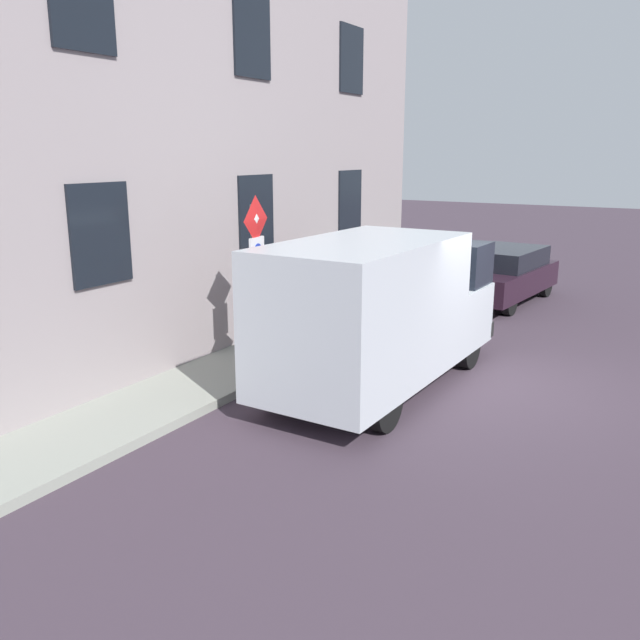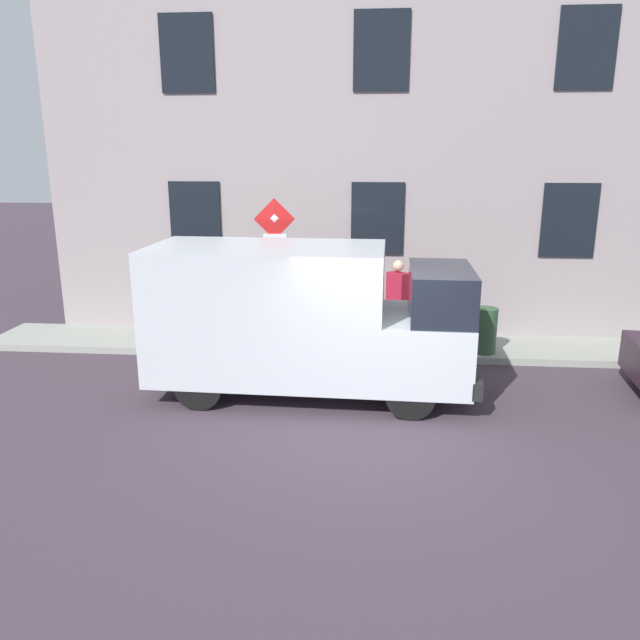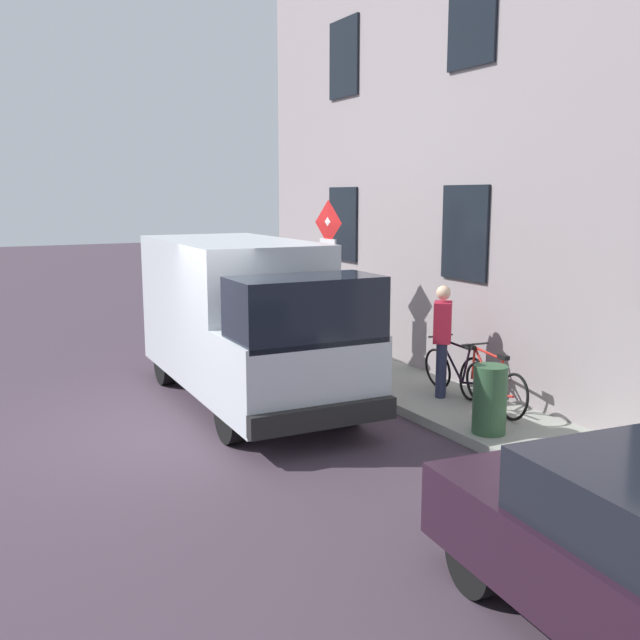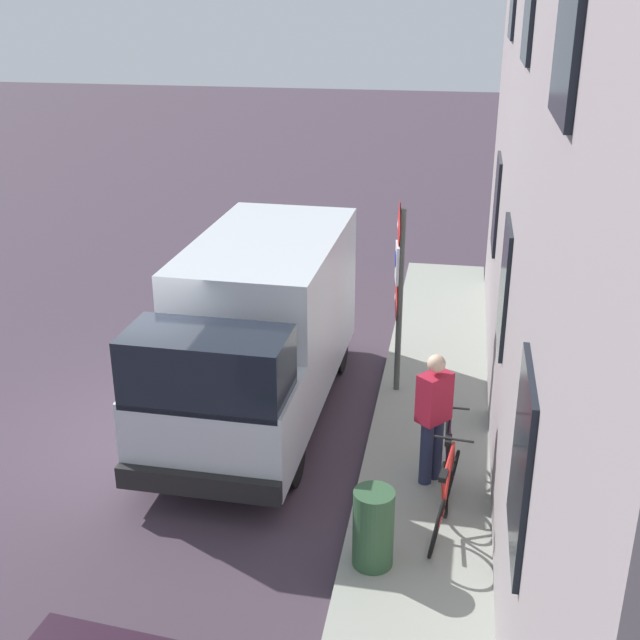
# 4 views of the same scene
# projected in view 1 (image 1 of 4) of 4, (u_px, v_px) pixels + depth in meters

# --- Properties ---
(ground_plane) EXTENTS (80.00, 80.00, 0.00)m
(ground_plane) POSITION_uv_depth(u_px,v_px,m) (495.00, 383.00, 11.29)
(ground_plane) COLOR #3F323E
(sidewalk_slab) EXTENTS (1.63, 16.18, 0.14)m
(sidewalk_slab) POSITION_uv_depth(u_px,v_px,m) (291.00, 344.00, 13.31)
(sidewalk_slab) COLOR gray
(sidewalk_slab) RESTS_ON ground_plane
(building_facade) EXTENTS (0.75, 14.18, 8.17)m
(building_facade) POSITION_uv_depth(u_px,v_px,m) (239.00, 136.00, 12.90)
(building_facade) COLOR gray
(building_facade) RESTS_ON ground_plane
(sign_post_stacked) EXTENTS (0.18, 0.56, 2.86)m
(sign_post_stacked) POSITION_uv_depth(u_px,v_px,m) (257.00, 267.00, 10.91)
(sign_post_stacked) COLOR #474C47
(sign_post_stacked) RESTS_ON sidewalk_slab
(delivery_van) EXTENTS (2.14, 5.38, 2.50)m
(delivery_van) POSITION_uv_depth(u_px,v_px,m) (381.00, 309.00, 10.77)
(delivery_van) COLOR silver
(delivery_van) RESTS_ON ground_plane
(parked_hatchback) EXTENTS (2.13, 4.15, 1.38)m
(parked_hatchback) POSITION_uv_depth(u_px,v_px,m) (501.00, 273.00, 17.28)
(parked_hatchback) COLOR black
(parked_hatchback) RESTS_ON ground_plane
(bicycle_red) EXTENTS (0.47, 1.71, 0.89)m
(bicycle_red) POSITION_uv_depth(u_px,v_px,m) (315.00, 308.00, 14.47)
(bicycle_red) COLOR black
(bicycle_red) RESTS_ON sidewalk_slab
(bicycle_black) EXTENTS (0.46, 1.71, 0.89)m
(bicycle_black) POSITION_uv_depth(u_px,v_px,m) (296.00, 315.00, 13.83)
(bicycle_black) COLOR black
(bicycle_black) RESTS_ON sidewalk_slab
(pedestrian) EXTENTS (0.46, 0.47, 1.72)m
(pedestrian) POSITION_uv_depth(u_px,v_px,m) (300.00, 291.00, 13.46)
(pedestrian) COLOR #262B47
(pedestrian) RESTS_ON sidewalk_slab
(litter_bin) EXTENTS (0.44, 0.44, 0.90)m
(litter_bin) POSITION_uv_depth(u_px,v_px,m) (362.00, 301.00, 14.75)
(litter_bin) COLOR #2D5133
(litter_bin) RESTS_ON sidewalk_slab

